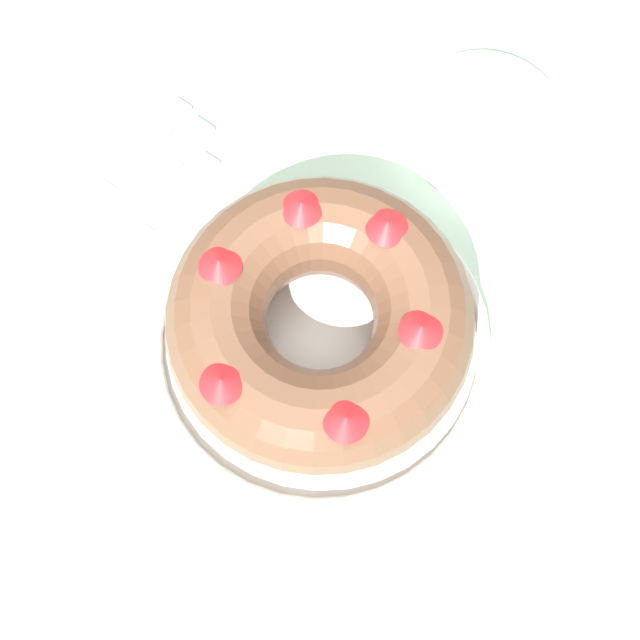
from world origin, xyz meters
TOP-DOWN VIEW (x-y plane):
  - ground_plane at (0.00, 0.00)m, footprint 8.00×8.00m
  - dining_table at (0.00, 0.00)m, footprint 1.17×1.19m
  - serving_dish at (-0.03, 0.03)m, footprint 0.30×0.30m
  - bundt_cake at (-0.03, 0.03)m, footprint 0.26×0.26m
  - fork at (-0.26, 0.06)m, footprint 0.02×0.20m
  - serving_knife at (-0.29, 0.03)m, footprint 0.02×0.21m
  - cake_knife at (-0.23, 0.02)m, footprint 0.02×0.17m
  - side_bowl at (-0.03, 0.30)m, footprint 0.15×0.15m

SIDE VIEW (x-z plane):
  - ground_plane at x=0.00m, z-range 0.00..0.00m
  - dining_table at x=0.00m, z-range 0.29..1.06m
  - serving_knife at x=-0.29m, z-range 0.77..0.78m
  - fork at x=-0.26m, z-range 0.77..0.78m
  - cake_knife at x=-0.23m, z-range 0.77..0.78m
  - serving_dish at x=-0.03m, z-range 0.77..0.79m
  - side_bowl at x=-0.03m, z-range 0.77..0.80m
  - bundt_cake at x=-0.03m, z-range 0.79..0.88m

